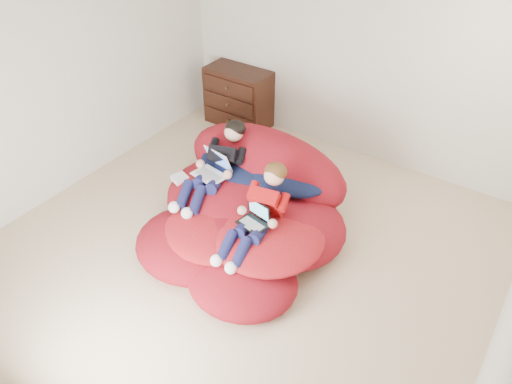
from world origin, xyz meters
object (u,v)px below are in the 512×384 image
older_boy (219,161)px  laptop_black (255,218)px  younger_boy (260,208)px  beanbag_pile (249,205)px  dresser (238,97)px  laptop_white (213,168)px

older_boy → laptop_black: older_boy is taller
older_boy → younger_boy: (0.82, -0.39, -0.04)m
older_boy → beanbag_pile: bearing=-7.1°
beanbag_pile → dresser: bearing=128.5°
younger_boy → laptop_black: younger_boy is taller
laptop_white → dresser: bearing=118.3°
older_boy → laptop_white: bearing=-90.0°
dresser → laptop_black: size_ratio=2.93×
older_boy → younger_boy: 0.91m
older_boy → younger_boy: older_boy is taller
beanbag_pile → older_boy: (-0.45, 0.06, 0.39)m
laptop_black → younger_boy: bearing=90.0°
dresser → younger_boy: 2.87m
younger_boy → beanbag_pile: bearing=137.6°
older_boy → younger_boy: bearing=-25.6°
beanbag_pile → laptop_white: bearing=-174.6°
older_boy → laptop_white: (0.00, -0.10, -0.03)m
younger_boy → laptop_white: bearing=160.2°
younger_boy → laptop_black: bearing=-90.0°
laptop_white → laptop_black: (0.82, -0.38, -0.07)m
laptop_white → laptop_black: laptop_white is taller
beanbag_pile → older_boy: 0.60m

